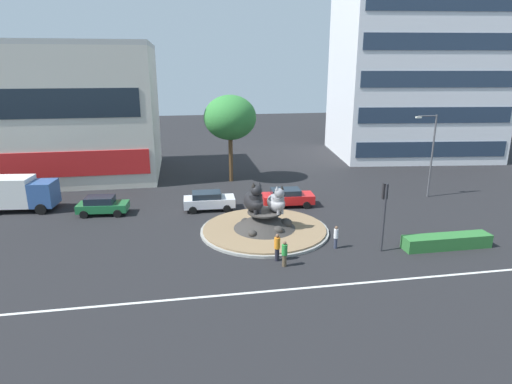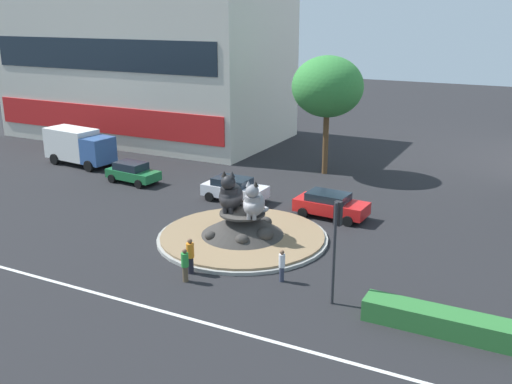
{
  "view_description": "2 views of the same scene",
  "coord_description": "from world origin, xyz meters",
  "px_view_note": "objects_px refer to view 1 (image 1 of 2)",
  "views": [
    {
      "loc": [
        -5.76,
        -29.22,
        11.85
      ],
      "look_at": [
        -0.61,
        0.16,
        3.05
      ],
      "focal_mm": 30.09,
      "sensor_mm": 36.0,
      "label": 1
    },
    {
      "loc": [
        14.21,
        -26.36,
        12.18
      ],
      "look_at": [
        0.41,
        0.86,
        2.57
      ],
      "focal_mm": 40.51,
      "sensor_mm": 36.0,
      "label": 2
    }
  ],
  "objects_px": {
    "sedan_on_far_lane": "(209,200)",
    "hatchback_near_shophouse": "(287,197)",
    "shophouse_block": "(29,112)",
    "pedestrian_green_shirt": "(284,253)",
    "broadleaf_tree_behind_island": "(230,118)",
    "traffic_light_mast": "(384,204)",
    "pedestrian_white_shirt": "(336,236)",
    "delivery_box_truck": "(16,192)",
    "cat_statue_grey": "(277,202)",
    "office_tower": "(415,61)",
    "streetlight_arm": "(431,151)",
    "pedestrian_orange_shirt": "(277,247)",
    "parked_car_right": "(102,205)",
    "cat_statue_black": "(254,200)"
  },
  "relations": [
    {
      "from": "shophouse_block",
      "to": "hatchback_near_shophouse",
      "type": "bearing_deg",
      "value": -31.14
    },
    {
      "from": "office_tower",
      "to": "pedestrian_orange_shirt",
      "type": "height_order",
      "value": "office_tower"
    },
    {
      "from": "traffic_light_mast",
      "to": "sedan_on_far_lane",
      "type": "bearing_deg",
      "value": 52.56
    },
    {
      "from": "office_tower",
      "to": "parked_car_right",
      "type": "xyz_separation_m",
      "value": [
        -37.56,
        -19.17,
        -11.62
      ]
    },
    {
      "from": "sedan_on_far_lane",
      "to": "hatchback_near_shophouse",
      "type": "distance_m",
      "value": 6.86
    },
    {
      "from": "streetlight_arm",
      "to": "parked_car_right",
      "type": "bearing_deg",
      "value": 1.49
    },
    {
      "from": "parked_car_right",
      "to": "delivery_box_truck",
      "type": "height_order",
      "value": "delivery_box_truck"
    },
    {
      "from": "cat_statue_black",
      "to": "shophouse_block",
      "type": "height_order",
      "value": "shophouse_block"
    },
    {
      "from": "office_tower",
      "to": "delivery_box_truck",
      "type": "distance_m",
      "value": 49.09
    },
    {
      "from": "cat_statue_grey",
      "to": "office_tower",
      "type": "relative_size",
      "value": 0.09
    },
    {
      "from": "parked_car_right",
      "to": "delivery_box_truck",
      "type": "xyz_separation_m",
      "value": [
        -7.23,
        2.23,
        0.8
      ]
    },
    {
      "from": "sedan_on_far_lane",
      "to": "hatchback_near_shophouse",
      "type": "bearing_deg",
      "value": -0.15
    },
    {
      "from": "traffic_light_mast",
      "to": "shophouse_block",
      "type": "xyz_separation_m",
      "value": [
        -28.7,
        25.32,
        3.85
      ]
    },
    {
      "from": "office_tower",
      "to": "hatchback_near_shophouse",
      "type": "relative_size",
      "value": 5.47
    },
    {
      "from": "cat_statue_black",
      "to": "traffic_light_mast",
      "type": "bearing_deg",
      "value": 43.76
    },
    {
      "from": "cat_statue_grey",
      "to": "sedan_on_far_lane",
      "type": "relative_size",
      "value": 0.54
    },
    {
      "from": "streetlight_arm",
      "to": "hatchback_near_shophouse",
      "type": "distance_m",
      "value": 13.96
    },
    {
      "from": "pedestrian_green_shirt",
      "to": "parked_car_right",
      "type": "height_order",
      "value": "pedestrian_green_shirt"
    },
    {
      "from": "traffic_light_mast",
      "to": "parked_car_right",
      "type": "relative_size",
      "value": 1.11
    },
    {
      "from": "delivery_box_truck",
      "to": "pedestrian_white_shirt",
      "type": "bearing_deg",
      "value": -20.82
    },
    {
      "from": "sedan_on_far_lane",
      "to": "pedestrian_green_shirt",
      "type": "bearing_deg",
      "value": -70.36
    },
    {
      "from": "office_tower",
      "to": "streetlight_arm",
      "type": "height_order",
      "value": "office_tower"
    },
    {
      "from": "cat_statue_black",
      "to": "hatchback_near_shophouse",
      "type": "relative_size",
      "value": 0.56
    },
    {
      "from": "pedestrian_green_shirt",
      "to": "sedan_on_far_lane",
      "type": "bearing_deg",
      "value": -76.74
    },
    {
      "from": "delivery_box_truck",
      "to": "parked_car_right",
      "type": "bearing_deg",
      "value": -10.96
    },
    {
      "from": "cat_statue_black",
      "to": "shophouse_block",
      "type": "relative_size",
      "value": 0.1
    },
    {
      "from": "streetlight_arm",
      "to": "pedestrian_white_shirt",
      "type": "distance_m",
      "value": 16.31
    },
    {
      "from": "cat_statue_black",
      "to": "office_tower",
      "type": "xyz_separation_m",
      "value": [
        25.85,
        25.2,
        9.98
      ]
    },
    {
      "from": "shophouse_block",
      "to": "pedestrian_orange_shirt",
      "type": "height_order",
      "value": "shophouse_block"
    },
    {
      "from": "traffic_light_mast",
      "to": "delivery_box_truck",
      "type": "height_order",
      "value": "traffic_light_mast"
    },
    {
      "from": "pedestrian_green_shirt",
      "to": "hatchback_near_shophouse",
      "type": "relative_size",
      "value": 0.36
    },
    {
      "from": "cat_statue_black",
      "to": "shophouse_block",
      "type": "bearing_deg",
      "value": -149.21
    },
    {
      "from": "cat_statue_grey",
      "to": "parked_car_right",
      "type": "height_order",
      "value": "cat_statue_grey"
    },
    {
      "from": "shophouse_block",
      "to": "pedestrian_orange_shirt",
      "type": "bearing_deg",
      "value": -49.91
    },
    {
      "from": "pedestrian_white_shirt",
      "to": "sedan_on_far_lane",
      "type": "distance_m",
      "value": 12.42
    },
    {
      "from": "office_tower",
      "to": "streetlight_arm",
      "type": "relative_size",
      "value": 3.25
    },
    {
      "from": "streetlight_arm",
      "to": "parked_car_right",
      "type": "xyz_separation_m",
      "value": [
        -29.11,
        0.07,
        -3.6
      ]
    },
    {
      "from": "cat_statue_grey",
      "to": "office_tower",
      "type": "height_order",
      "value": "office_tower"
    },
    {
      "from": "streetlight_arm",
      "to": "office_tower",
      "type": "bearing_deg",
      "value": -112.1
    },
    {
      "from": "shophouse_block",
      "to": "pedestrian_green_shirt",
      "type": "bearing_deg",
      "value": -50.5
    },
    {
      "from": "cat_statue_grey",
      "to": "pedestrian_green_shirt",
      "type": "xyz_separation_m",
      "value": [
        -0.74,
        -5.6,
        -1.48
      ]
    },
    {
      "from": "delivery_box_truck",
      "to": "traffic_light_mast",
      "type": "bearing_deg",
      "value": -19.78
    },
    {
      "from": "broadleaf_tree_behind_island",
      "to": "parked_car_right",
      "type": "relative_size",
      "value": 2.17
    },
    {
      "from": "broadleaf_tree_behind_island",
      "to": "pedestrian_green_shirt",
      "type": "relative_size",
      "value": 5.47
    },
    {
      "from": "broadleaf_tree_behind_island",
      "to": "streetlight_arm",
      "type": "height_order",
      "value": "broadleaf_tree_behind_island"
    },
    {
      "from": "pedestrian_green_shirt",
      "to": "parked_car_right",
      "type": "xyz_separation_m",
      "value": [
        -12.58,
        11.98,
        -0.07
      ]
    },
    {
      "from": "pedestrian_white_shirt",
      "to": "delivery_box_truck",
      "type": "height_order",
      "value": "delivery_box_truck"
    },
    {
      "from": "shophouse_block",
      "to": "pedestrian_orange_shirt",
      "type": "xyz_separation_m",
      "value": [
        21.54,
        -25.64,
        -6.15
      ]
    },
    {
      "from": "pedestrian_white_shirt",
      "to": "delivery_box_truck",
      "type": "relative_size",
      "value": 0.25
    },
    {
      "from": "broadleaf_tree_behind_island",
      "to": "traffic_light_mast",
      "type": "bearing_deg",
      "value": -68.53
    }
  ]
}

